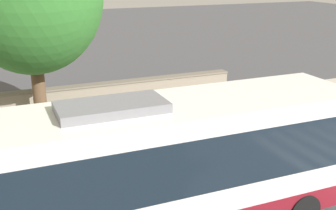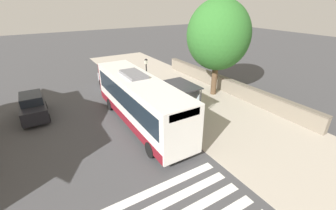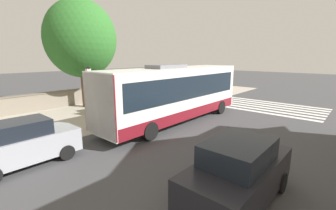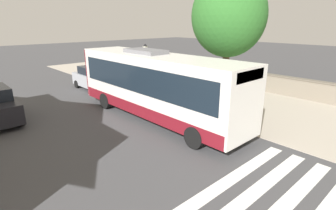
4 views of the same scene
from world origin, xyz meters
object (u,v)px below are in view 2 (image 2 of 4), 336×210
at_px(bench, 185,93).
at_px(street_lamp_near, 147,74).
at_px(pedestrian, 193,134).
at_px(parked_car_behind_bus, 111,79).
at_px(bus_shelter, 184,89).
at_px(parked_car_far_lane, 33,106).
at_px(bus, 140,100).
at_px(shade_tree, 218,35).

relative_size(bench, street_lamp_near, 0.40).
xyz_separation_m(pedestrian, parked_car_behind_bus, (0.99, -13.29, -0.03)).
height_order(bus_shelter, bench, bus_shelter).
distance_m(pedestrian, parked_car_far_lane, 13.03).
relative_size(bus, street_lamp_near, 3.04).
height_order(pedestrian, parked_car_behind_bus, parked_car_behind_bus).
distance_m(pedestrian, bench, 8.14).
xyz_separation_m(bus, parked_car_behind_bus, (-0.63, -8.82, -1.07)).
xyz_separation_m(bus_shelter, shade_tree, (-4.94, -1.81, 3.60)).
bearing_deg(bus, parked_car_behind_bus, -94.09).
distance_m(bus, shade_tree, 9.73).
distance_m(street_lamp_near, shade_tree, 7.51).
bearing_deg(street_lamp_near, pedestrian, 82.28).
relative_size(bench, parked_car_far_lane, 0.35).
distance_m(bus, bus_shelter, 3.89).
bearing_deg(parked_car_far_lane, street_lamp_near, 175.00).
xyz_separation_m(shade_tree, parked_car_behind_bus, (8.19, -7.19, -4.84)).
bearing_deg(bench, bus, 22.39).
height_order(bus, shade_tree, shade_tree).
relative_size(pedestrian, parked_car_far_lane, 0.37).
distance_m(shade_tree, parked_car_far_lane, 16.86).
bearing_deg(bus_shelter, bus, -2.67).
bearing_deg(pedestrian, bus_shelter, -117.82).
distance_m(parked_car_behind_bus, parked_car_far_lane, 8.27).
bearing_deg(bus_shelter, parked_car_behind_bus, -70.11).
relative_size(pedestrian, street_lamp_near, 0.42).
bearing_deg(pedestrian, shade_tree, -139.71).
bearing_deg(pedestrian, bus, -70.13).
xyz_separation_m(shade_tree, parked_car_far_lane, (15.72, -3.76, -4.79)).
xyz_separation_m(parked_car_behind_bus, parked_car_far_lane, (7.53, 3.43, 0.04)).
height_order(bus, street_lamp_near, bus).
bearing_deg(street_lamp_near, parked_car_behind_bus, -62.70).
relative_size(bench, parked_car_behind_bus, 0.38).
distance_m(bus_shelter, parked_car_behind_bus, 9.65).
height_order(shade_tree, parked_car_behind_bus, shade_tree).
bearing_deg(street_lamp_near, bus, 57.96).
relative_size(parked_car_behind_bus, parked_car_far_lane, 0.94).
relative_size(street_lamp_near, parked_car_behind_bus, 0.94).
xyz_separation_m(pedestrian, shade_tree, (-7.20, -6.11, 4.81)).
bearing_deg(pedestrian, street_lamp_near, -97.72).
bearing_deg(parked_car_far_lane, parked_car_behind_bus, -155.51).
distance_m(bench, shade_tree, 6.08).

